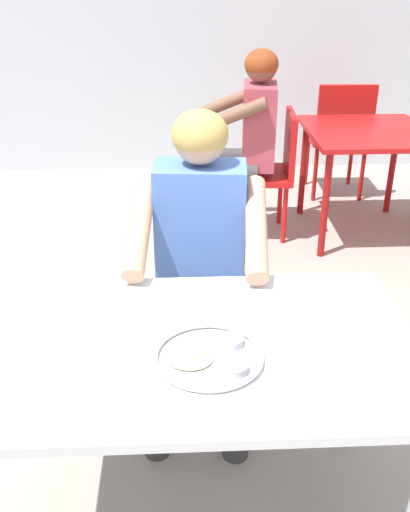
# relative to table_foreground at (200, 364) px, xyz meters

# --- Properties ---
(table_foreground) EXTENTS (1.24, 0.77, 0.73)m
(table_foreground) POSITION_rel_table_foreground_xyz_m (0.00, 0.00, 0.00)
(table_foreground) COLOR silver
(table_foreground) RESTS_ON ground
(thali_tray) EXTENTS (0.30, 0.30, 0.03)m
(thali_tray) POSITION_rel_table_foreground_xyz_m (0.02, -0.08, 0.08)
(thali_tray) COLOR #B7BABF
(thali_tray) RESTS_ON table_foreground
(chair_foreground) EXTENTS (0.43, 0.43, 0.80)m
(chair_foreground) POSITION_rel_table_foreground_xyz_m (0.04, 0.82, -0.19)
(chair_foreground) COLOR #3F3F44
(chair_foreground) RESTS_ON ground
(diner_foreground) EXTENTS (0.52, 0.58, 1.23)m
(diner_foreground) POSITION_rel_table_foreground_xyz_m (0.02, 0.61, 0.07)
(diner_foreground) COLOR #393939
(diner_foreground) RESTS_ON ground
(table_background_red) EXTENTS (0.76, 0.81, 0.71)m
(table_background_red) POSITION_rel_table_foreground_xyz_m (1.16, 2.26, -0.04)
(table_background_red) COLOR #B71414
(table_background_red) RESTS_ON ground
(chair_red_left) EXTENTS (0.46, 0.43, 0.82)m
(chair_red_left) POSITION_rel_table_foreground_xyz_m (0.55, 2.29, -0.18)
(chair_red_left) COLOR red
(chair_red_left) RESTS_ON ground
(chair_red_far) EXTENTS (0.45, 0.45, 0.88)m
(chair_red_far) POSITION_rel_table_foreground_xyz_m (1.17, 2.94, -0.14)
(chair_red_far) COLOR #B11614
(chair_red_far) RESTS_ON ground
(patron_background) EXTENTS (0.58, 0.53, 1.21)m
(patron_background) POSITION_rel_table_foreground_xyz_m (0.37, 2.27, 0.07)
(patron_background) COLOR #383838
(patron_background) RESTS_ON ground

